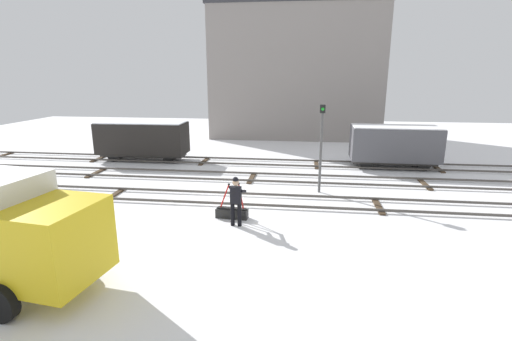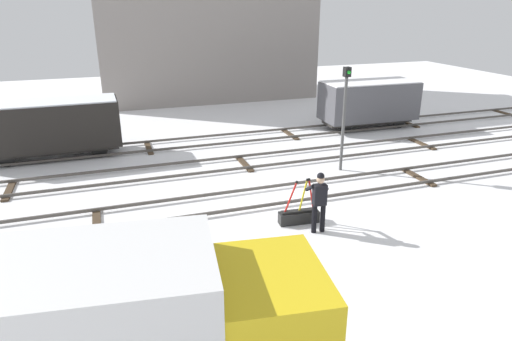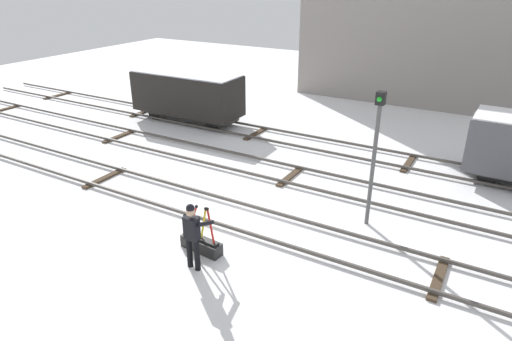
{
  "view_description": "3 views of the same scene",
  "coord_description": "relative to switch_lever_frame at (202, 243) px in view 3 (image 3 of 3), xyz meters",
  "views": [
    {
      "loc": [
        2.63,
        -15.22,
        5.41
      ],
      "look_at": [
        0.58,
        0.91,
        1.18
      ],
      "focal_mm": 26.11,
      "sensor_mm": 36.0,
      "label": 1
    },
    {
      "loc": [
        -5.24,
        -13.3,
        6.37
      ],
      "look_at": [
        -0.53,
        0.51,
        0.89
      ],
      "focal_mm": 31.72,
      "sensor_mm": 36.0,
      "label": 2
    },
    {
      "loc": [
        6.5,
        -10.15,
        7.03
      ],
      "look_at": [
        -0.41,
        1.74,
        0.89
      ],
      "focal_mm": 31.42,
      "sensor_mm": 36.0,
      "label": 3
    }
  ],
  "objects": [
    {
      "name": "ground_plane",
      "position": [
        -0.01,
        1.96,
        -0.25
      ],
      "size": [
        60.0,
        60.0,
        0.0
      ],
      "primitive_type": "plane",
      "color": "white"
    },
    {
      "name": "track_main_line",
      "position": [
        -0.01,
        1.96,
        -0.13
      ],
      "size": [
        44.0,
        1.94,
        0.18
      ],
      "color": "#4C4742",
      "rests_on": "ground_plane"
    },
    {
      "name": "track_siding_near",
      "position": [
        -0.01,
        5.55,
        -0.14
      ],
      "size": [
        44.0,
        1.94,
        0.18
      ],
      "color": "#4C4742",
      "rests_on": "ground_plane"
    },
    {
      "name": "track_siding_far",
      "position": [
        -0.01,
        9.04,
        -0.14
      ],
      "size": [
        44.0,
        1.94,
        0.18
      ],
      "color": "#4C4742",
      "rests_on": "ground_plane"
    },
    {
      "name": "switch_lever_frame",
      "position": [
        0.0,
        0.0,
        0.0
      ],
      "size": [
        1.27,
        0.46,
        1.44
      ],
      "rotation": [
        0.0,
        0.0,
        -0.09
      ],
      "color": "black",
      "rests_on": "ground_plane"
    },
    {
      "name": "rail_worker",
      "position": [
        0.29,
        -0.7,
        0.82
      ],
      "size": [
        0.58,
        0.69,
        1.86
      ],
      "rotation": [
        0.0,
        0.0,
        -0.09
      ],
      "color": "black",
      "rests_on": "ground_plane"
    },
    {
      "name": "signal_post",
      "position": [
        3.46,
        3.69,
        2.24
      ],
      "size": [
        0.24,
        0.32,
        4.08
      ],
      "color": "#4C4C4C",
      "rests_on": "ground_plane"
    },
    {
      "name": "apartment_building",
      "position": [
        1.85,
        20.51,
        5.28
      ],
      "size": [
        14.54,
        6.65,
        11.04
      ],
      "color": "gray",
      "rests_on": "ground_plane"
    },
    {
      "name": "freight_car_back_track",
      "position": [
        -7.5,
        9.04,
        1.18
      ],
      "size": [
        5.61,
        2.09,
        2.48
      ],
      "rotation": [
        0.0,
        0.0,
        0.02
      ],
      "color": "#2D2B28",
      "rests_on": "ground_plane"
    }
  ]
}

